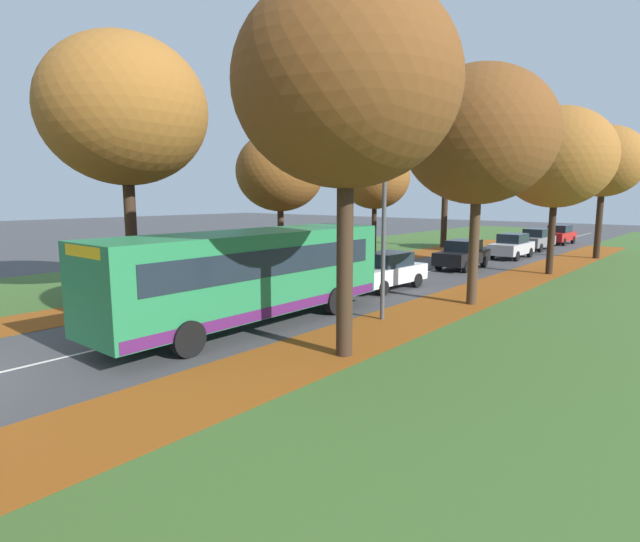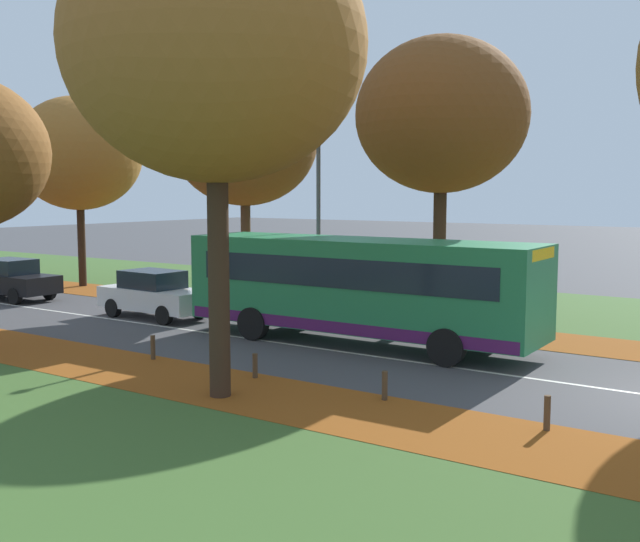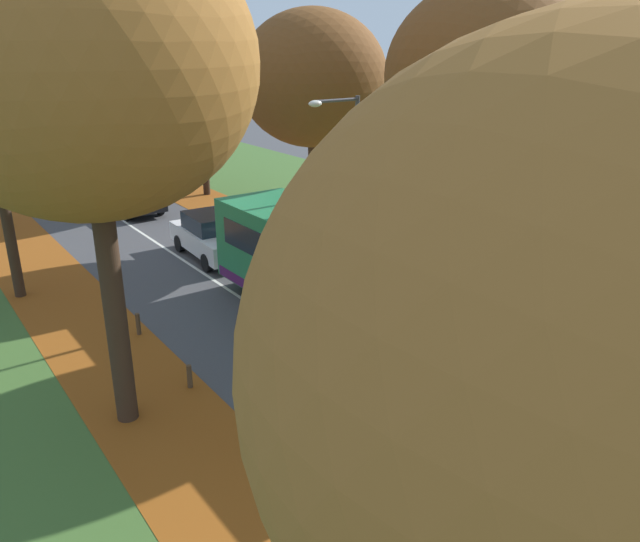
# 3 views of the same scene
# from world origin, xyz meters

# --- Properties ---
(leaf_litter_left) EXTENTS (2.80, 60.00, 0.00)m
(leaf_litter_left) POSITION_xyz_m (-4.60, 14.00, 0.01)
(leaf_litter_left) COLOR #8C4714
(leaf_litter_left) RESTS_ON grass_verge_left
(grass_verge_right) EXTENTS (12.00, 90.00, 0.01)m
(grass_verge_right) POSITION_xyz_m (9.20, 20.00, 0.00)
(grass_verge_right) COLOR #3D6028
(grass_verge_right) RESTS_ON ground
(leaf_litter_right) EXTENTS (2.80, 60.00, 0.00)m
(leaf_litter_right) POSITION_xyz_m (4.60, 14.00, 0.01)
(leaf_litter_right) COLOR #8C4714
(leaf_litter_right) RESTS_ON grass_verge_right
(road_centre_line) EXTENTS (0.12, 80.00, 0.01)m
(road_centre_line) POSITION_xyz_m (0.00, 20.00, 0.00)
(road_centre_line) COLOR silver
(road_centre_line) RESTS_ON ground
(tree_left_near) EXTENTS (6.16, 6.16, 10.01)m
(tree_left_near) POSITION_xyz_m (-5.17, 8.25, 7.22)
(tree_left_near) COLOR #382619
(tree_left_near) RESTS_ON ground
(tree_right_near) EXTENTS (5.49, 5.49, 9.19)m
(tree_right_near) POSITION_xyz_m (5.34, 8.16, 6.70)
(tree_right_near) COLOR #382619
(tree_right_near) RESTS_ON ground
(tree_right_mid) EXTENTS (5.53, 5.53, 8.74)m
(tree_right_mid) POSITION_xyz_m (5.26, 16.19, 6.24)
(tree_right_mid) COLOR #422D1E
(tree_right_mid) RESTS_ON ground
(tree_right_far) EXTENTS (5.65, 5.65, 8.56)m
(tree_right_far) POSITION_xyz_m (5.29, 25.90, 6.01)
(tree_right_far) COLOR black
(tree_right_far) RESTS_ON ground
(bollard_second) EXTENTS (0.12, 0.12, 0.65)m
(bollard_second) POSITION_xyz_m (-3.60, 1.82, 0.33)
(bollard_second) COLOR #4C3823
(bollard_second) RESTS_ON ground
(bollard_third) EXTENTS (0.12, 0.12, 0.62)m
(bollard_third) POSITION_xyz_m (-3.51, 5.21, 0.31)
(bollard_third) COLOR #4C3823
(bollard_third) RESTS_ON ground
(bollard_fourth) EXTENTS (0.12, 0.12, 0.58)m
(bollard_fourth) POSITION_xyz_m (-3.56, 8.61, 0.29)
(bollard_fourth) COLOR #4C3823
(bollard_fourth) RESTS_ON ground
(bollard_fifth) EXTENTS (0.12, 0.12, 0.63)m
(bollard_fifth) POSITION_xyz_m (-3.53, 12.00, 0.32)
(bollard_fifth) COLOR #4C3823
(bollard_fifth) RESTS_ON ground
(streetlamp_right) EXTENTS (1.89, 0.28, 6.00)m
(streetlamp_right) POSITION_xyz_m (3.67, 11.97, 3.74)
(streetlamp_right) COLOR #47474C
(streetlamp_right) RESTS_ON ground
(bus) EXTENTS (2.75, 10.42, 2.98)m
(bus) POSITION_xyz_m (1.17, 8.65, 1.70)
(bus) COLOR #237A47
(bus) RESTS_ON ground
(car_white_lead) EXTENTS (1.94, 4.28, 1.62)m
(car_white_lead) POSITION_xyz_m (1.06, 16.74, 0.81)
(car_white_lead) COLOR silver
(car_white_lead) RESTS_ON ground
(car_black_following) EXTENTS (1.87, 4.24, 1.62)m
(car_black_following) POSITION_xyz_m (0.93, 24.81, 0.81)
(car_black_following) COLOR black
(car_black_following) RESTS_ON ground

